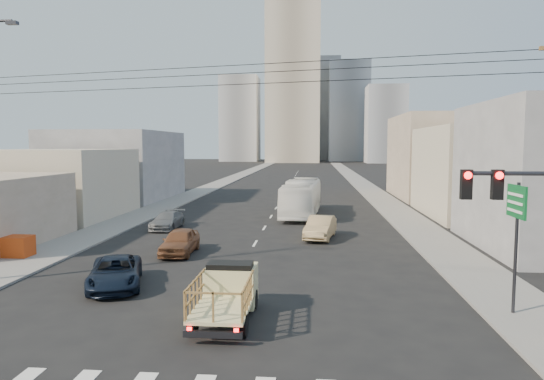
# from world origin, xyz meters

# --- Properties ---
(ground) EXTENTS (420.00, 420.00, 0.00)m
(ground) POSITION_xyz_m (0.00, 0.00, 0.00)
(ground) COLOR black
(ground) RESTS_ON ground
(sidewalk_left) EXTENTS (3.50, 180.00, 0.12)m
(sidewalk_left) POSITION_xyz_m (-11.75, 70.00, 0.06)
(sidewalk_left) COLOR slate
(sidewalk_left) RESTS_ON ground
(sidewalk_right) EXTENTS (3.50, 180.00, 0.12)m
(sidewalk_right) POSITION_xyz_m (11.75, 70.00, 0.06)
(sidewalk_right) COLOR slate
(sidewalk_right) RESTS_ON ground
(lane_dashes) EXTENTS (0.15, 104.00, 0.01)m
(lane_dashes) POSITION_xyz_m (0.00, 53.00, 0.01)
(lane_dashes) COLOR silver
(lane_dashes) RESTS_ON ground
(flatbed_pickup) EXTENTS (1.95, 4.41, 1.90)m
(flatbed_pickup) POSITION_xyz_m (0.60, 0.23, 1.09)
(flatbed_pickup) COLOR beige
(flatbed_pickup) RESTS_ON ground
(navy_pickup) EXTENTS (3.57, 5.20, 1.32)m
(navy_pickup) POSITION_xyz_m (-5.09, 3.84, 0.66)
(navy_pickup) COLOR black
(navy_pickup) RESTS_ON ground
(city_bus) EXTENTS (3.59, 11.84, 3.25)m
(city_bus) POSITION_xyz_m (2.70, 27.15, 1.63)
(city_bus) COLOR white
(city_bus) RESTS_ON ground
(sedan_brown) EXTENTS (1.84, 4.36, 1.47)m
(sedan_brown) POSITION_xyz_m (-4.04, 10.66, 0.74)
(sedan_brown) COLOR brown
(sedan_brown) RESTS_ON ground
(sedan_tan) EXTENTS (2.41, 4.83, 1.52)m
(sedan_tan) POSITION_xyz_m (4.25, 16.12, 0.76)
(sedan_tan) COLOR tan
(sedan_tan) RESTS_ON ground
(sedan_grey) EXTENTS (1.90, 4.48, 1.29)m
(sedan_grey) POSITION_xyz_m (-7.36, 19.03, 0.64)
(sedan_grey) COLOR slate
(sedan_grey) RESTS_ON ground
(traffic_signal) EXTENTS (3.23, 0.35, 6.00)m
(traffic_signal) POSITION_xyz_m (9.77, -3.51, 4.08)
(traffic_signal) COLOR #2D2D33
(traffic_signal) RESTS_ON ground
(green_sign) EXTENTS (0.18, 1.60, 5.00)m
(green_sign) POSITION_xyz_m (11.16, 1.50, 3.74)
(green_sign) COLOR #2D2D33
(green_sign) RESTS_ON ground
(overhead_wires) EXTENTS (23.01, 5.02, 0.72)m
(overhead_wires) POSITION_xyz_m (0.00, 1.50, 8.97)
(overhead_wires) COLOR black
(overhead_wires) RESTS_ON ground
(crate_stack) EXTENTS (1.80, 1.20, 1.14)m
(crate_stack) POSITION_xyz_m (-13.00, 8.76, 0.69)
(crate_stack) COLOR #BA3D11
(crate_stack) RESTS_ON sidewalk_left
(bldg_right_mid) EXTENTS (11.00, 14.00, 8.00)m
(bldg_right_mid) POSITION_xyz_m (19.50, 28.00, 4.00)
(bldg_right_mid) COLOR #C1B69C
(bldg_right_mid) RESTS_ON ground
(bldg_right_far) EXTENTS (12.00, 16.00, 10.00)m
(bldg_right_far) POSITION_xyz_m (20.00, 44.00, 5.00)
(bldg_right_far) COLOR tan
(bldg_right_far) RESTS_ON ground
(bldg_left_mid) EXTENTS (11.00, 12.00, 6.00)m
(bldg_left_mid) POSITION_xyz_m (-19.00, 24.00, 3.00)
(bldg_left_mid) COLOR #C1B69C
(bldg_left_mid) RESTS_ON ground
(bldg_left_far) EXTENTS (12.00, 16.00, 8.00)m
(bldg_left_far) POSITION_xyz_m (-19.50, 39.00, 4.00)
(bldg_left_far) COLOR gray
(bldg_left_far) RESTS_ON ground
(high_rise_tower) EXTENTS (20.00, 20.00, 60.00)m
(high_rise_tower) POSITION_xyz_m (-4.00, 170.00, 30.00)
(high_rise_tower) COLOR tan
(high_rise_tower) RESTS_ON ground
(midrise_ne) EXTENTS (16.00, 16.00, 40.00)m
(midrise_ne) POSITION_xyz_m (18.00, 185.00, 20.00)
(midrise_ne) COLOR gray
(midrise_ne) RESTS_ON ground
(midrise_nw) EXTENTS (15.00, 15.00, 34.00)m
(midrise_nw) POSITION_xyz_m (-26.00, 180.00, 17.00)
(midrise_nw) COLOR gray
(midrise_nw) RESTS_ON ground
(midrise_back) EXTENTS (18.00, 18.00, 44.00)m
(midrise_back) POSITION_xyz_m (6.00, 200.00, 22.00)
(midrise_back) COLOR gray
(midrise_back) RESTS_ON ground
(midrise_east) EXTENTS (14.00, 14.00, 28.00)m
(midrise_east) POSITION_xyz_m (30.00, 165.00, 14.00)
(midrise_east) COLOR gray
(midrise_east) RESTS_ON ground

